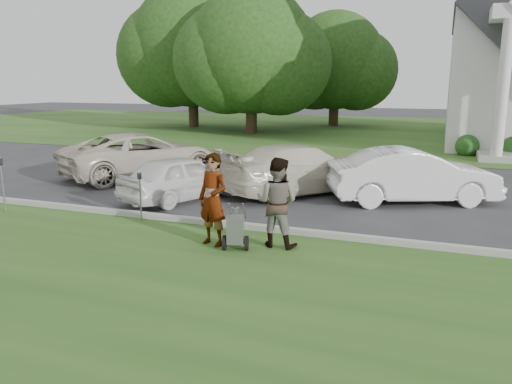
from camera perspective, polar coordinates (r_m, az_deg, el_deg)
The scene contains 16 objects.
ground at distance 11.52m, azimuth -2.73°, elevation -4.95°, with size 120.00×120.00×0.00m, color #333335.
grass_strip at distance 9.00m, azimuth -10.40°, elevation -10.20°, with size 80.00×7.00×0.01m, color #274F1B.
church_lawn at distance 37.50m, azimuth 13.89°, elevation 6.84°, with size 80.00×30.00×0.01m, color #274F1B.
curb at distance 11.98m, azimuth -1.69°, elevation -3.87°, with size 80.00×0.18×0.15m, color #9E9E93.
tree_left at distance 34.42m, azimuth -0.56°, elevation 15.24°, with size 10.63×8.40×9.71m.
tree_far at distance 39.66m, azimuth -7.36°, elevation 15.61°, with size 11.64×9.20×10.73m.
tree_back at distance 40.96m, azimuth 9.02°, elevation 14.11°, with size 9.61×7.60×8.89m.
striping_cart at distance 10.39m, azimuth -2.36°, elevation -4.42°, with size 0.73×1.14×0.99m.
person_left at distance 10.60m, azimuth -4.97°, elevation -0.95°, with size 0.72×0.48×1.99m, color #999999.
person_right at distance 10.50m, azimuth 2.41°, elevation -1.26°, with size 0.93×0.72×1.91m, color #999999.
parking_meter_near at distance 12.78m, azimuth -13.11°, elevation 0.17°, with size 0.09×0.08×1.26m.
parking_meter_far at distance 14.97m, azimuth -27.05°, elevation 1.45°, with size 0.11×0.10×1.49m.
car_a at distance 18.93m, azimuth -12.93°, elevation 4.15°, with size 2.69×5.83×1.62m, color beige.
car_b at distance 14.97m, azimuth -8.37°, elevation 1.66°, with size 1.58×3.94×1.34m, color white.
car_c at distance 15.81m, azimuth 5.05°, elevation 2.68°, with size 2.16×5.31×1.54m, color beige.
car_d at distance 15.16m, azimuth 17.48°, elevation 1.79°, with size 1.66×4.77×1.57m, color white.
Camera 1 is at (4.37, -10.08, 3.44)m, focal length 35.00 mm.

